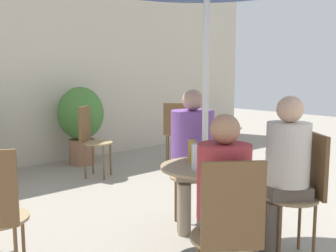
{
  "coord_description": "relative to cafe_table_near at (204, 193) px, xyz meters",
  "views": [
    {
      "loc": [
        -2.06,
        -1.73,
        1.4
      ],
      "look_at": [
        -0.03,
        0.57,
        0.97
      ],
      "focal_mm": 42.0,
      "sensor_mm": 36.0,
      "label": 1
    }
  ],
  "objects": [
    {
      "name": "beer_glass_2",
      "position": [
        0.01,
        0.14,
        0.29
      ],
      "size": [
        0.06,
        0.06,
        0.17
      ],
      "color": "#B28433",
      "rests_on": "cafe_table_near"
    },
    {
      "name": "beer_glass_0",
      "position": [
        -0.13,
        -0.04,
        0.3
      ],
      "size": [
        0.07,
        0.07,
        0.18
      ],
      "color": "silver",
      "rests_on": "cafe_table_near"
    },
    {
      "name": "bistro_chair_2",
      "position": [
        0.45,
        0.6,
        0.05
      ],
      "size": [
        0.45,
        0.45,
        0.95
      ],
      "rotation": [
        0.0,
        0.0,
        -0.64
      ],
      "color": "#997F56",
      "rests_on": "ground_plane"
    },
    {
      "name": "seated_person_2",
      "position": [
        0.36,
        0.48,
        0.22
      ],
      "size": [
        0.47,
        0.48,
        1.25
      ],
      "rotation": [
        0.0,
        0.0,
        -0.64
      ],
      "color": "gray",
      "rests_on": "ground_plane"
    },
    {
      "name": "bistro_chair_1",
      "position": [
        0.6,
        -0.45,
        0.05
      ],
      "size": [
        0.45,
        0.45,
        0.95
      ],
      "rotation": [
        0.0,
        0.0,
        -2.21
      ],
      "color": "#997F56",
      "rests_on": "ground_plane"
    },
    {
      "name": "potted_plant_1",
      "position": [
        0.89,
        3.39,
        0.19
      ],
      "size": [
        0.69,
        0.69,
        1.18
      ],
      "color": "#93664C",
      "rests_on": "ground_plane"
    },
    {
      "name": "bistro_chair_4",
      "position": [
        0.61,
        2.63,
        0.05
      ],
      "size": [
        0.45,
        0.45,
        0.95
      ],
      "rotation": [
        0.0,
        0.0,
        0.64
      ],
      "color": "#997F56",
      "rests_on": "ground_plane"
    },
    {
      "name": "seated_person_0",
      "position": [
        -0.36,
        -0.48,
        0.19
      ],
      "size": [
        0.38,
        0.39,
        1.17
      ],
      "rotation": [
        0.0,
        0.0,
        2.5
      ],
      "color": "brown",
      "rests_on": "ground_plane"
    },
    {
      "name": "bistro_chair_3",
      "position": [
        1.88,
        2.36,
        0.05
      ],
      "size": [
        0.45,
        0.45,
        0.95
      ],
      "rotation": [
        0.0,
        0.0,
        2.31
      ],
      "color": "#997F56",
      "rests_on": "ground_plane"
    },
    {
      "name": "bistro_chair_0",
      "position": [
        -0.45,
        -0.6,
        0.05
      ],
      "size": [
        0.45,
        0.45,
        0.95
      ],
      "rotation": [
        0.0,
        0.0,
        -3.78
      ],
      "color": "#997F56",
      "rests_on": "ground_plane"
    },
    {
      "name": "beer_glass_1",
      "position": [
        0.09,
        -0.1,
        0.29
      ],
      "size": [
        0.06,
        0.06,
        0.18
      ],
      "color": "silver",
      "rests_on": "cafe_table_near"
    },
    {
      "name": "cafe_table_far",
      "position": [
        1.66,
        1.35,
        -0.01
      ],
      "size": [
        0.62,
        0.62,
        0.72
      ],
      "color": "black",
      "rests_on": "ground_plane"
    },
    {
      "name": "cafe_table_near",
      "position": [
        0.0,
        0.0,
        0.0
      ],
      "size": [
        0.64,
        0.64,
        0.72
      ],
      "color": "black",
      "rests_on": "ground_plane"
    },
    {
      "name": "seated_person_1",
      "position": [
        0.48,
        -0.36,
        0.22
      ],
      "size": [
        0.41,
        0.4,
        1.23
      ],
      "rotation": [
        0.0,
        0.0,
        4.07
      ],
      "color": "brown",
      "rests_on": "ground_plane"
    },
    {
      "name": "storefront_wall",
      "position": [
        0.03,
        3.82,
        0.98
      ],
      "size": [
        10.0,
        0.06,
        3.0
      ],
      "color": "beige",
      "rests_on": "ground_plane"
    }
  ]
}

